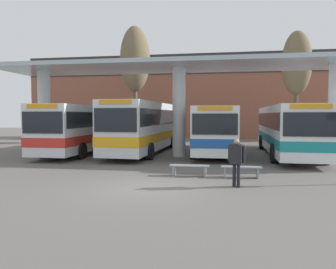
{
  "coord_description": "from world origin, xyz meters",
  "views": [
    {
      "loc": [
        2.72,
        -11.04,
        2.55
      ],
      "look_at": [
        0.0,
        4.92,
        1.6
      ],
      "focal_mm": 35.0,
      "sensor_mm": 36.0,
      "label": 1
    }
  ],
  "objects_px": {
    "transit_bus_far_right_bay": "(288,128)",
    "waiting_bench_mid_platform": "(241,169)",
    "poplar_tree_behind_right": "(297,64)",
    "transit_bus_right_bay": "(215,128)",
    "waiting_bench_near_pillar": "(190,168)",
    "poplar_tree_behind_left": "(135,60)",
    "transit_bus_left_bay": "(85,127)",
    "pedestrian_waiting": "(237,158)",
    "transit_bus_center_bay": "(146,125)"
  },
  "relations": [
    {
      "from": "waiting_bench_near_pillar",
      "to": "waiting_bench_mid_platform",
      "type": "bearing_deg",
      "value": -0.0
    },
    {
      "from": "transit_bus_left_bay",
      "to": "pedestrian_waiting",
      "type": "bearing_deg",
      "value": 135.72
    },
    {
      "from": "waiting_bench_mid_platform",
      "to": "poplar_tree_behind_left",
      "type": "bearing_deg",
      "value": 118.74
    },
    {
      "from": "poplar_tree_behind_right",
      "to": "transit_bus_right_bay",
      "type": "bearing_deg",
      "value": -132.57
    },
    {
      "from": "waiting_bench_mid_platform",
      "to": "poplar_tree_behind_right",
      "type": "height_order",
      "value": "poplar_tree_behind_right"
    },
    {
      "from": "transit_bus_right_bay",
      "to": "pedestrian_waiting",
      "type": "relative_size",
      "value": 6.2
    },
    {
      "from": "transit_bus_right_bay",
      "to": "poplar_tree_behind_left",
      "type": "bearing_deg",
      "value": -46.75
    },
    {
      "from": "transit_bus_far_right_bay",
      "to": "transit_bus_right_bay",
      "type": "bearing_deg",
      "value": -4.5
    },
    {
      "from": "transit_bus_far_right_bay",
      "to": "waiting_bench_near_pillar",
      "type": "bearing_deg",
      "value": 57.68
    },
    {
      "from": "poplar_tree_behind_left",
      "to": "poplar_tree_behind_right",
      "type": "height_order",
      "value": "poplar_tree_behind_left"
    },
    {
      "from": "waiting_bench_near_pillar",
      "to": "waiting_bench_mid_platform",
      "type": "relative_size",
      "value": 1.01
    },
    {
      "from": "poplar_tree_behind_left",
      "to": "transit_bus_far_right_bay",
      "type": "bearing_deg",
      "value": -33.78
    },
    {
      "from": "transit_bus_right_bay",
      "to": "waiting_bench_mid_platform",
      "type": "relative_size",
      "value": 6.54
    },
    {
      "from": "poplar_tree_behind_left",
      "to": "waiting_bench_mid_platform",
      "type": "bearing_deg",
      "value": -61.26
    },
    {
      "from": "transit_bus_far_right_bay",
      "to": "waiting_bench_mid_platform",
      "type": "distance_m",
      "value": 8.89
    },
    {
      "from": "transit_bus_center_bay",
      "to": "waiting_bench_near_pillar",
      "type": "relative_size",
      "value": 7.15
    },
    {
      "from": "pedestrian_waiting",
      "to": "poplar_tree_behind_right",
      "type": "relative_size",
      "value": 0.18
    },
    {
      "from": "waiting_bench_near_pillar",
      "to": "pedestrian_waiting",
      "type": "bearing_deg",
      "value": -45.16
    },
    {
      "from": "transit_bus_right_bay",
      "to": "poplar_tree_behind_right",
      "type": "distance_m",
      "value": 11.1
    },
    {
      "from": "transit_bus_center_bay",
      "to": "transit_bus_far_right_bay",
      "type": "xyz_separation_m",
      "value": [
        9.27,
        -0.08,
        -0.13
      ]
    },
    {
      "from": "waiting_bench_near_pillar",
      "to": "poplar_tree_behind_left",
      "type": "distance_m",
      "value": 19.16
    },
    {
      "from": "transit_bus_center_bay",
      "to": "transit_bus_right_bay",
      "type": "height_order",
      "value": "transit_bus_center_bay"
    },
    {
      "from": "poplar_tree_behind_right",
      "to": "waiting_bench_mid_platform",
      "type": "bearing_deg",
      "value": -108.61
    },
    {
      "from": "transit_bus_far_right_bay",
      "to": "pedestrian_waiting",
      "type": "bearing_deg",
      "value": 71.73
    },
    {
      "from": "transit_bus_far_right_bay",
      "to": "waiting_bench_mid_platform",
      "type": "bearing_deg",
      "value": 69.29
    },
    {
      "from": "transit_bus_center_bay",
      "to": "waiting_bench_mid_platform",
      "type": "relative_size",
      "value": 7.23
    },
    {
      "from": "transit_bus_far_right_bay",
      "to": "waiting_bench_near_pillar",
      "type": "height_order",
      "value": "transit_bus_far_right_bay"
    },
    {
      "from": "waiting_bench_near_pillar",
      "to": "poplar_tree_behind_left",
      "type": "relative_size",
      "value": 0.15
    },
    {
      "from": "waiting_bench_mid_platform",
      "to": "transit_bus_left_bay",
      "type": "bearing_deg",
      "value": 143.07
    },
    {
      "from": "transit_bus_far_right_bay",
      "to": "poplar_tree_behind_right",
      "type": "xyz_separation_m",
      "value": [
        2.05,
        7.7,
        5.14
      ]
    },
    {
      "from": "transit_bus_left_bay",
      "to": "poplar_tree_behind_left",
      "type": "xyz_separation_m",
      "value": [
        1.17,
        8.71,
        5.93
      ]
    },
    {
      "from": "transit_bus_left_bay",
      "to": "transit_bus_center_bay",
      "type": "height_order",
      "value": "transit_bus_center_bay"
    },
    {
      "from": "transit_bus_left_bay",
      "to": "waiting_bench_near_pillar",
      "type": "xyz_separation_m",
      "value": [
        8.0,
        -7.6,
        -1.43
      ]
    },
    {
      "from": "pedestrian_waiting",
      "to": "transit_bus_right_bay",
      "type": "bearing_deg",
      "value": 119.25
    },
    {
      "from": "waiting_bench_mid_platform",
      "to": "pedestrian_waiting",
      "type": "bearing_deg",
      "value": -98.11
    },
    {
      "from": "transit_bus_left_bay",
      "to": "transit_bus_far_right_bay",
      "type": "bearing_deg",
      "value": -178.14
    },
    {
      "from": "transit_bus_left_bay",
      "to": "waiting_bench_near_pillar",
      "type": "height_order",
      "value": "transit_bus_left_bay"
    },
    {
      "from": "transit_bus_left_bay",
      "to": "transit_bus_center_bay",
      "type": "distance_m",
      "value": 4.18
    },
    {
      "from": "waiting_bench_mid_platform",
      "to": "pedestrian_waiting",
      "type": "height_order",
      "value": "pedestrian_waiting"
    },
    {
      "from": "transit_bus_right_bay",
      "to": "waiting_bench_mid_platform",
      "type": "distance_m",
      "value": 8.81
    },
    {
      "from": "transit_bus_center_bay",
      "to": "waiting_bench_mid_platform",
      "type": "xyz_separation_m",
      "value": [
        5.99,
        -8.22,
        -1.54
      ]
    },
    {
      "from": "transit_bus_center_bay",
      "to": "waiting_bench_mid_platform",
      "type": "distance_m",
      "value": 10.29
    },
    {
      "from": "transit_bus_left_bay",
      "to": "waiting_bench_near_pillar",
      "type": "relative_size",
      "value": 6.65
    },
    {
      "from": "transit_bus_center_bay",
      "to": "poplar_tree_behind_right",
      "type": "relative_size",
      "value": 1.22
    },
    {
      "from": "transit_bus_far_right_bay",
      "to": "waiting_bench_mid_platform",
      "type": "height_order",
      "value": "transit_bus_far_right_bay"
    },
    {
      "from": "poplar_tree_behind_left",
      "to": "transit_bus_right_bay",
      "type": "bearing_deg",
      "value": -45.3
    },
    {
      "from": "waiting_bench_mid_platform",
      "to": "poplar_tree_behind_left",
      "type": "height_order",
      "value": "poplar_tree_behind_left"
    },
    {
      "from": "pedestrian_waiting",
      "to": "poplar_tree_behind_right",
      "type": "distance_m",
      "value": 19.46
    },
    {
      "from": "poplar_tree_behind_left",
      "to": "poplar_tree_behind_right",
      "type": "xyz_separation_m",
      "value": [
        14.28,
        -0.48,
        -0.82
      ]
    },
    {
      "from": "transit_bus_center_bay",
      "to": "poplar_tree_behind_right",
      "type": "height_order",
      "value": "poplar_tree_behind_right"
    }
  ]
}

